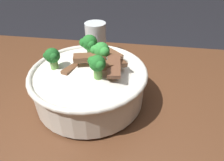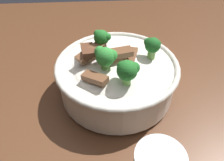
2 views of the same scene
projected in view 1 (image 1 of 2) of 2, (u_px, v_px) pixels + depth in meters
The scene contains 3 objects.
dining_table at pixel (64, 161), 0.45m from camera, with size 1.46×0.87×0.79m.
rice_bowl at pixel (89, 80), 0.43m from camera, with size 0.26×0.26×0.14m.
drinking_glass at pixel (96, 42), 0.62m from camera, with size 0.07×0.07×0.11m.
Camera 1 is at (-0.15, 0.23, 1.10)m, focal length 30.22 mm.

